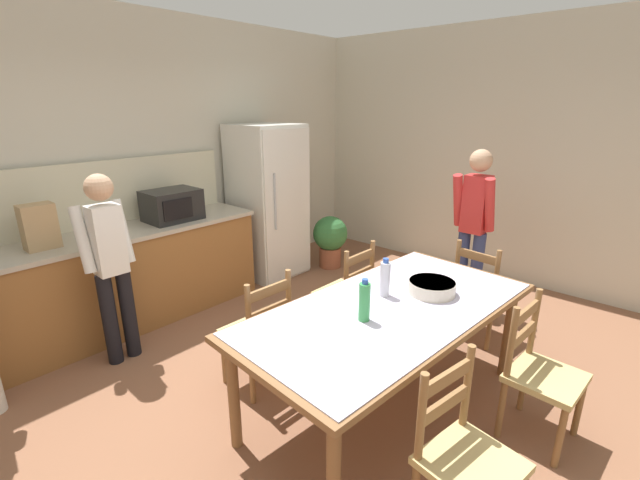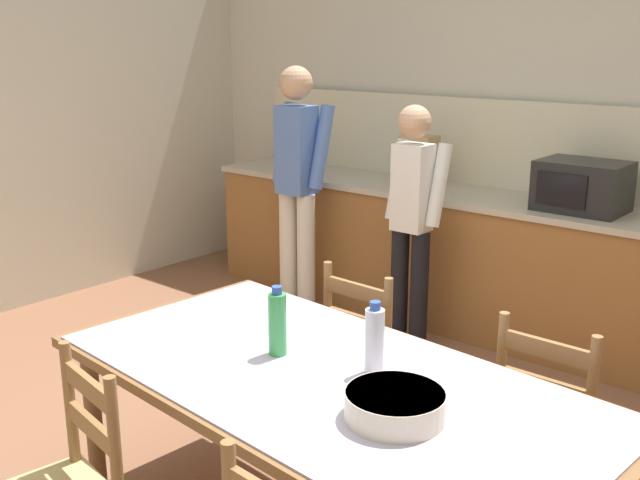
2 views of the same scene
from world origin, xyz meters
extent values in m
plane|color=brown|center=(0.00, 0.00, 0.00)|extent=(8.32, 8.32, 0.00)
cube|color=beige|center=(0.00, 2.66, 1.45)|extent=(6.52, 0.12, 2.90)
cube|color=beige|center=(3.26, 0.00, 1.45)|extent=(0.12, 5.20, 2.90)
cube|color=brown|center=(-0.81, 2.23, 0.44)|extent=(3.57, 0.62, 0.89)
cube|color=#B2A893|center=(-0.81, 2.23, 0.91)|extent=(3.61, 0.66, 0.04)
cube|color=beige|center=(-0.81, 2.54, 1.23)|extent=(3.57, 0.03, 0.60)
cube|color=silver|center=(1.46, 2.20, 0.90)|extent=(0.73, 0.68, 1.80)
cube|color=silver|center=(1.46, 1.85, 0.90)|extent=(0.70, 0.02, 1.73)
cylinder|color=#A5AAB2|center=(1.24, 1.83, 0.99)|extent=(0.02, 0.02, 0.63)
cube|color=black|center=(0.23, 2.21, 1.08)|extent=(0.50, 0.38, 0.30)
cube|color=black|center=(0.18, 2.01, 1.08)|extent=(0.30, 0.01, 0.19)
cube|color=tan|center=(-0.93, 2.20, 1.11)|extent=(0.24, 0.16, 0.36)
cylinder|color=brown|center=(-0.67, -0.62, 0.36)|extent=(0.07, 0.07, 0.73)
cylinder|color=brown|center=(1.23, -0.76, 0.36)|extent=(0.07, 0.07, 0.73)
cylinder|color=brown|center=(-0.61, 0.21, 0.36)|extent=(0.07, 0.07, 0.73)
cylinder|color=brown|center=(1.29, 0.07, 0.36)|extent=(0.07, 0.07, 0.73)
cube|color=brown|center=(0.31, -0.27, 0.75)|extent=(2.17, 1.19, 0.04)
cube|color=#B7B2CC|center=(0.31, -0.27, 0.77)|extent=(2.09, 1.14, 0.01)
cylinder|color=green|center=(0.05, -0.26, 0.89)|extent=(0.07, 0.07, 0.24)
cylinder|color=#2D51B2|center=(0.05, -0.26, 1.03)|extent=(0.04, 0.04, 0.03)
cylinder|color=silver|center=(0.42, -0.15, 0.89)|extent=(0.07, 0.07, 0.24)
cylinder|color=#2D51B2|center=(0.42, -0.15, 1.03)|extent=(0.04, 0.04, 0.03)
cylinder|color=beige|center=(0.67, -0.38, 0.82)|extent=(0.32, 0.32, 0.09)
cylinder|color=beige|center=(0.67, -0.38, 0.85)|extent=(0.31, 0.31, 0.02)
cylinder|color=olive|center=(1.83, -0.58, 0.21)|extent=(0.04, 0.04, 0.41)
cylinder|color=olive|center=(1.88, -0.22, 0.21)|extent=(0.04, 0.04, 0.41)
cylinder|color=olive|center=(1.50, -0.54, 0.21)|extent=(0.04, 0.04, 0.41)
cylinder|color=olive|center=(1.54, -0.18, 0.21)|extent=(0.04, 0.04, 0.41)
cube|color=tan|center=(1.69, -0.38, 0.43)|extent=(0.45, 0.47, 0.04)
cylinder|color=olive|center=(1.50, -0.54, 0.68)|extent=(0.04, 0.04, 0.46)
cylinder|color=olive|center=(1.54, -0.18, 0.68)|extent=(0.04, 0.04, 0.46)
cube|color=olive|center=(1.52, -0.36, 0.81)|extent=(0.07, 0.36, 0.07)
cube|color=olive|center=(1.52, -0.36, 0.66)|extent=(0.07, 0.36, 0.07)
cylinder|color=olive|center=(1.03, 0.70, 0.21)|extent=(0.04, 0.04, 0.41)
cylinder|color=olive|center=(0.67, 0.71, 0.21)|extent=(0.04, 0.04, 0.41)
cylinder|color=olive|center=(1.02, 0.36, 0.21)|extent=(0.04, 0.04, 0.41)
cylinder|color=olive|center=(0.66, 0.37, 0.21)|extent=(0.04, 0.04, 0.41)
cube|color=tan|center=(0.84, 0.54, 0.43)|extent=(0.42, 0.40, 0.04)
cylinder|color=olive|center=(1.02, 0.36, 0.68)|extent=(0.04, 0.04, 0.46)
cylinder|color=olive|center=(0.66, 0.37, 0.68)|extent=(0.04, 0.04, 0.46)
cube|color=olive|center=(0.84, 0.37, 0.81)|extent=(0.36, 0.03, 0.07)
cube|color=olive|center=(0.84, 0.37, 0.66)|extent=(0.36, 0.03, 0.07)
cylinder|color=olive|center=(-0.02, -0.95, 0.21)|extent=(0.04, 0.04, 0.41)
cube|color=tan|center=(-0.22, -1.08, 0.43)|extent=(0.48, 0.46, 0.04)
cylinder|color=olive|center=(-0.37, -0.89, 0.68)|extent=(0.04, 0.04, 0.46)
cylinder|color=olive|center=(-0.02, -0.95, 0.68)|extent=(0.04, 0.04, 0.46)
cube|color=olive|center=(-0.20, -0.92, 0.81)|extent=(0.36, 0.08, 0.07)
cube|color=olive|center=(-0.20, -0.92, 0.66)|extent=(0.36, 0.08, 0.07)
cylinder|color=olive|center=(0.53, -1.31, 0.21)|extent=(0.04, 0.04, 0.41)
cylinder|color=olive|center=(0.89, -1.34, 0.21)|extent=(0.04, 0.04, 0.41)
cylinder|color=olive|center=(0.55, -0.97, 0.21)|extent=(0.04, 0.04, 0.41)
cylinder|color=olive|center=(0.91, -1.00, 0.21)|extent=(0.04, 0.04, 0.41)
cube|color=tan|center=(0.72, -1.16, 0.43)|extent=(0.44, 0.43, 0.04)
cylinder|color=olive|center=(0.55, -0.97, 0.68)|extent=(0.04, 0.04, 0.46)
cylinder|color=olive|center=(0.91, -1.00, 0.68)|extent=(0.04, 0.04, 0.46)
cube|color=olive|center=(0.73, -0.99, 0.81)|extent=(0.36, 0.05, 0.07)
cube|color=olive|center=(0.73, -0.99, 0.66)|extent=(0.36, 0.05, 0.07)
cylinder|color=olive|center=(0.09, 0.77, 0.21)|extent=(0.04, 0.04, 0.41)
cylinder|color=olive|center=(-0.27, 0.78, 0.21)|extent=(0.04, 0.04, 0.41)
cylinder|color=olive|center=(0.08, 0.43, 0.21)|extent=(0.04, 0.04, 0.41)
cylinder|color=olive|center=(-0.28, 0.44, 0.21)|extent=(0.04, 0.04, 0.41)
cube|color=tan|center=(-0.10, 0.61, 0.43)|extent=(0.43, 0.41, 0.04)
cylinder|color=olive|center=(0.08, 0.43, 0.68)|extent=(0.04, 0.04, 0.46)
cylinder|color=olive|center=(-0.28, 0.44, 0.68)|extent=(0.04, 0.04, 0.46)
cube|color=olive|center=(-0.10, 0.44, 0.81)|extent=(0.36, 0.04, 0.07)
cube|color=olive|center=(-0.10, 0.44, 0.66)|extent=(0.36, 0.04, 0.07)
cylinder|color=black|center=(-0.71, 1.68, 0.38)|extent=(0.11, 0.11, 0.76)
cylinder|color=black|center=(-0.56, 1.68, 0.38)|extent=(0.11, 0.11, 0.76)
cube|color=white|center=(-0.63, 1.68, 1.04)|extent=(0.22, 0.18, 0.54)
sphere|color=tan|center=(-0.63, 1.68, 1.44)|extent=(0.20, 0.20, 0.20)
cylinder|color=white|center=(-0.78, 1.74, 1.06)|extent=(0.09, 0.21, 0.52)
cylinder|color=white|center=(-0.48, 1.74, 1.06)|extent=(0.09, 0.21, 0.52)
cylinder|color=navy|center=(2.21, -0.10, 0.40)|extent=(0.12, 0.12, 0.80)
cylinder|color=navy|center=(2.21, 0.05, 0.40)|extent=(0.12, 0.12, 0.80)
cube|color=red|center=(2.21, -0.03, 1.09)|extent=(0.19, 0.23, 0.57)
sphere|color=tan|center=(2.21, -0.03, 1.51)|extent=(0.21, 0.21, 0.21)
cylinder|color=red|center=(2.14, -0.18, 1.11)|extent=(0.22, 0.09, 0.54)
cylinder|color=red|center=(2.15, 0.13, 1.11)|extent=(0.22, 0.09, 0.54)
cylinder|color=brown|center=(2.11, 1.76, 0.13)|extent=(0.28, 0.28, 0.26)
sphere|color=#337038|center=(2.11, 1.76, 0.45)|extent=(0.44, 0.44, 0.44)
camera|label=1|loc=(-1.87, -1.60, 2.04)|focal=24.00mm
camera|label=2|loc=(1.86, -2.16, 1.93)|focal=42.00mm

